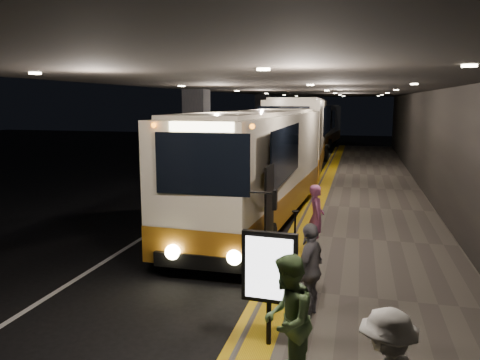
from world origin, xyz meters
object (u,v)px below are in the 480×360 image
at_px(passenger_boarding, 316,217).
at_px(passenger_waiting_green, 287,320).
at_px(coach_second, 300,137).
at_px(bag_polka, 304,285).
at_px(info_sign, 269,270).
at_px(coach_main, 258,171).
at_px(coach_third, 321,127).
at_px(stanchion_post, 295,231).
at_px(passenger_waiting_grey, 310,269).

bearing_deg(passenger_boarding, passenger_waiting_green, 172.94).
relative_size(coach_second, passenger_boarding, 7.61).
distance_m(bag_polka, info_sign, 2.38).
relative_size(coach_second, bag_polka, 33.79).
distance_m(coach_main, passenger_waiting_green, 9.26).
distance_m(coach_second, bag_polka, 18.64).
xyz_separation_m(coach_third, info_sign, (2.11, -35.88, -0.31)).
bearing_deg(coach_third, stanchion_post, -83.24).
height_order(passenger_boarding, stanchion_post, passenger_boarding).
bearing_deg(stanchion_post, coach_third, 93.44).
distance_m(coach_main, bag_polka, 6.47).
xyz_separation_m(bag_polka, info_sign, (-0.31, -2.11, 1.05)).
bearing_deg(stanchion_post, passenger_waiting_grey, -78.30).
height_order(passenger_waiting_green, passenger_waiting_grey, passenger_waiting_green).
bearing_deg(bag_polka, coach_second, 97.36).
height_order(passenger_boarding, passenger_waiting_green, passenger_waiting_green).
bearing_deg(bag_polka, passenger_waiting_green, -87.87).
height_order(coach_main, coach_second, coach_second).
distance_m(coach_main, passenger_boarding, 3.67).
bearing_deg(coach_main, passenger_waiting_grey, -67.37).
relative_size(coach_main, passenger_waiting_grey, 6.76).
bearing_deg(coach_third, info_sign, -83.32).
distance_m(coach_main, coach_second, 12.49).
xyz_separation_m(coach_main, coach_second, (-0.17, 12.49, 0.23)).
bearing_deg(passenger_boarding, bag_polka, 172.28).
bearing_deg(coach_second, coach_main, -91.88).
bearing_deg(coach_second, stanchion_post, -86.01).
distance_m(passenger_boarding, passenger_waiting_grey, 3.92).
bearing_deg(passenger_waiting_grey, coach_third, -161.06).
bearing_deg(coach_second, passenger_waiting_green, -86.03).
xyz_separation_m(coach_main, stanchion_post, (1.65, -3.12, -1.05)).
xyz_separation_m(passenger_waiting_green, bag_polka, (-0.11, 3.01, -0.71)).
height_order(coach_third, info_sign, coach_third).
xyz_separation_m(passenger_waiting_green, passenger_waiting_grey, (0.09, 2.15, -0.05)).
relative_size(coach_main, coach_second, 0.89).
height_order(coach_third, stanchion_post, coach_third).
relative_size(passenger_boarding, info_sign, 0.92).
distance_m(passenger_waiting_green, bag_polka, 3.09).
xyz_separation_m(coach_third, bag_polka, (2.42, -33.78, -1.37)).
height_order(passenger_waiting_green, bag_polka, passenger_waiting_green).
bearing_deg(coach_second, info_sign, -86.90).
relative_size(coach_second, stanchion_post, 12.65).
height_order(passenger_waiting_green, stanchion_post, passenger_waiting_green).
bearing_deg(passenger_boarding, passenger_waiting_grey, 175.05).
xyz_separation_m(passenger_boarding, passenger_waiting_grey, (0.24, -3.91, 0.00)).
relative_size(coach_third, stanchion_post, 11.19).
xyz_separation_m(coach_second, passenger_boarding, (2.34, -15.37, -0.94)).
bearing_deg(stanchion_post, coach_main, 117.90).
xyz_separation_m(passenger_boarding, passenger_waiting_green, (0.15, -6.06, 0.05)).
bearing_deg(coach_main, bag_polka, -66.48).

